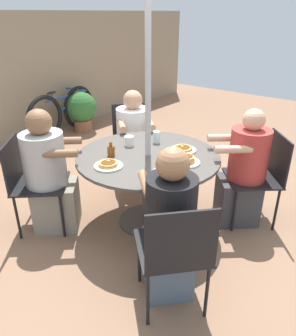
% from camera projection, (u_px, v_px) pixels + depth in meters
% --- Properties ---
extents(ground_plane, '(12.00, 12.00, 0.00)m').
position_uv_depth(ground_plane, '(148.00, 220.00, 3.28)').
color(ground_plane, '#8C664C').
extents(patio_table, '(1.31, 1.31, 0.72)m').
position_uv_depth(patio_table, '(148.00, 167.00, 3.03)').
color(patio_table, '#4C4742').
rests_on(patio_table, ground).
extents(umbrella_pole, '(0.05, 0.05, 2.33)m').
position_uv_depth(umbrella_pole, '(148.00, 107.00, 2.78)').
color(umbrella_pole, '#ADADB2').
rests_on(umbrella_pole, ground).
extents(patio_chair_north, '(0.66, 0.66, 0.89)m').
position_uv_depth(patio_chair_north, '(132.00, 136.00, 4.02)').
color(patio_chair_north, black).
rests_on(patio_chair_north, ground).
extents(diner_north, '(0.62, 0.63, 1.11)m').
position_uv_depth(diner_north, '(134.00, 143.00, 3.87)').
color(diner_north, beige).
rests_on(diner_north, ground).
extents(patio_chair_east, '(0.66, 0.66, 0.89)m').
position_uv_depth(patio_chair_east, '(30.00, 178.00, 2.99)').
color(patio_chair_east, black).
rests_on(patio_chair_east, ground).
extents(diner_east, '(0.59, 0.59, 1.16)m').
position_uv_depth(diner_east, '(50.00, 177.00, 3.00)').
color(diner_east, gray).
rests_on(diner_east, ground).
extents(patio_chair_south, '(0.66, 0.66, 0.89)m').
position_uv_depth(patio_chair_south, '(175.00, 249.00, 2.10)').
color(patio_chair_south, black).
rests_on(patio_chair_south, ground).
extents(diner_south, '(0.56, 0.58, 1.16)m').
position_uv_depth(diner_south, '(169.00, 231.00, 2.25)').
color(diner_south, slate).
rests_on(diner_south, ground).
extents(patio_chair_west, '(0.66, 0.66, 0.89)m').
position_uv_depth(patio_chair_west, '(262.00, 173.00, 3.10)').
color(patio_chair_west, black).
rests_on(patio_chair_west, ground).
extents(diner_west, '(0.59, 0.61, 1.14)m').
position_uv_depth(diner_west, '(243.00, 173.00, 3.09)').
color(diner_west, '#3D3D42').
rests_on(diner_west, ground).
extents(pancake_plate_a, '(0.25, 0.25, 0.05)m').
position_uv_depth(pancake_plate_a, '(183.00, 149.00, 3.07)').
color(pancake_plate_a, silver).
rests_on(pancake_plate_a, patio_table).
extents(pancake_plate_b, '(0.25, 0.25, 0.06)m').
position_uv_depth(pancake_plate_b, '(166.00, 173.00, 2.61)').
color(pancake_plate_b, silver).
rests_on(pancake_plate_b, patio_table).
extents(pancake_plate_c, '(0.25, 0.25, 0.08)m').
position_uv_depth(pancake_plate_c, '(186.00, 160.00, 2.81)').
color(pancake_plate_c, silver).
rests_on(pancake_plate_c, patio_table).
extents(pancake_plate_d, '(0.25, 0.25, 0.05)m').
position_uv_depth(pancake_plate_d, '(108.00, 165.00, 2.74)').
color(pancake_plate_d, silver).
rests_on(pancake_plate_d, patio_table).
extents(syrup_bottle, '(0.09, 0.07, 0.13)m').
position_uv_depth(syrup_bottle, '(111.00, 151.00, 2.94)').
color(syrup_bottle, brown).
rests_on(syrup_bottle, patio_table).
extents(coffee_cup, '(0.09, 0.09, 0.10)m').
position_uv_depth(coffee_cup, '(129.00, 141.00, 3.17)').
color(coffee_cup, white).
rests_on(coffee_cup, patio_table).
extents(drinking_glass_a, '(0.07, 0.07, 0.12)m').
position_uv_depth(drinking_glass_a, '(156.00, 137.00, 3.24)').
color(drinking_glass_a, silver).
rests_on(drinking_glass_a, patio_table).
extents(bicycle, '(1.54, 0.44, 0.76)m').
position_uv_depth(bicycle, '(63.00, 112.00, 5.48)').
color(bicycle, black).
rests_on(bicycle, ground).
extents(potted_shrub, '(0.52, 0.52, 0.68)m').
position_uv_depth(potted_shrub, '(82.00, 109.00, 5.62)').
color(potted_shrub, brown).
rests_on(potted_shrub, ground).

